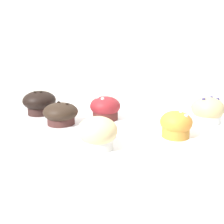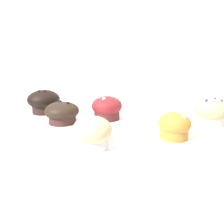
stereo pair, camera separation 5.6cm
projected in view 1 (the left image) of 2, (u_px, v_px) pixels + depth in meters
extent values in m
cube|color=beige|center=(154.00, 100.00, 1.35)|extent=(3.20, 0.10, 1.80)
cylinder|color=#51221F|center=(105.00, 113.00, 0.88)|extent=(0.09, 0.09, 0.05)
ellipsoid|color=maroon|center=(105.00, 106.00, 0.87)|extent=(0.10, 0.10, 0.06)
sphere|color=white|center=(103.00, 99.00, 0.84)|extent=(0.01, 0.01, 0.01)
sphere|color=white|center=(105.00, 96.00, 0.89)|extent=(0.01, 0.01, 0.01)
sphere|color=white|center=(98.00, 98.00, 0.86)|extent=(0.01, 0.01, 0.01)
cylinder|color=#C48231|center=(176.00, 129.00, 0.72)|extent=(0.07, 0.07, 0.04)
ellipsoid|color=orange|center=(176.00, 122.00, 0.71)|extent=(0.09, 0.09, 0.06)
sphere|color=white|center=(184.00, 112.00, 0.71)|extent=(0.01, 0.01, 0.01)
sphere|color=white|center=(186.00, 116.00, 0.68)|extent=(0.01, 0.01, 0.01)
sphere|color=white|center=(181.00, 112.00, 0.70)|extent=(0.01, 0.01, 0.01)
cylinder|color=white|center=(98.00, 139.00, 0.64)|extent=(0.08, 0.08, 0.05)
ellipsoid|color=#DDBF82|center=(97.00, 131.00, 0.63)|extent=(0.10, 0.10, 0.07)
cylinder|color=silver|center=(207.00, 116.00, 0.84)|extent=(0.08, 0.08, 0.05)
ellipsoid|color=tan|center=(208.00, 109.00, 0.83)|extent=(0.10, 0.10, 0.07)
sphere|color=navy|center=(211.00, 97.00, 0.83)|extent=(0.01, 0.01, 0.01)
sphere|color=navy|center=(218.00, 99.00, 0.83)|extent=(0.01, 0.01, 0.01)
sphere|color=navy|center=(204.00, 99.00, 0.81)|extent=(0.01, 0.01, 0.01)
cylinder|color=#432421|center=(60.00, 118.00, 0.82)|extent=(0.09, 0.09, 0.04)
ellipsoid|color=black|center=(60.00, 112.00, 0.82)|extent=(0.11, 0.11, 0.06)
sphere|color=black|center=(67.00, 104.00, 0.81)|extent=(0.01, 0.01, 0.01)
sphere|color=black|center=(59.00, 103.00, 0.82)|extent=(0.01, 0.01, 0.01)
cylinder|color=#301C19|center=(40.00, 107.00, 0.94)|extent=(0.09, 0.09, 0.05)
ellipsoid|color=black|center=(39.00, 101.00, 0.93)|extent=(0.12, 0.12, 0.07)
sphere|color=black|center=(35.00, 92.00, 0.91)|extent=(0.01, 0.01, 0.01)
sphere|color=black|center=(41.00, 92.00, 0.91)|extent=(0.01, 0.01, 0.01)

